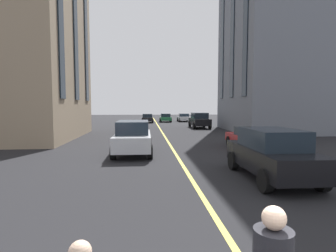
# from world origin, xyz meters

# --- Properties ---
(lane_centre_line) EXTENTS (80.00, 0.16, 0.01)m
(lane_centre_line) POSITION_xyz_m (20.00, 0.00, 0.00)
(lane_centre_line) COLOR #D8C64C
(lane_centre_line) RESTS_ON ground_plane
(car_black_mid) EXTENTS (4.70, 2.14, 1.88)m
(car_black_mid) POSITION_xyz_m (30.75, -4.90, 0.97)
(car_black_mid) COLOR black
(car_black_mid) RESTS_ON ground_plane
(car_silver_parked_a) EXTENTS (4.40, 1.95, 1.37)m
(car_silver_parked_a) POSITION_xyz_m (44.49, -4.90, 0.70)
(car_silver_parked_a) COLOR #B7BABF
(car_silver_parked_a) RESTS_ON ground_plane
(car_black_trailing) EXTENTS (4.70, 2.14, 1.88)m
(car_black_trailing) POSITION_xyz_m (7.80, -2.98, 0.97)
(car_black_trailing) COLOR black
(car_black_trailing) RESTS_ON ground_plane
(car_silver_parked_b) EXTENTS (4.70, 2.14, 1.88)m
(car_silver_parked_b) POSITION_xyz_m (13.48, 2.41, 0.97)
(car_silver_parked_b) COLOR #B7BABF
(car_silver_parked_b) RESTS_ON ground_plane
(car_green_oncoming) EXTENTS (3.90, 1.89, 1.40)m
(car_green_oncoming) POSITION_xyz_m (43.33, -1.64, 0.70)
(car_green_oncoming) COLOR #1E6038
(car_green_oncoming) RESTS_ON ground_plane
(car_black_far) EXTENTS (3.90, 1.89, 1.40)m
(car_black_far) POSITION_xyz_m (41.98, 1.41, 0.70)
(car_black_far) COLOR black
(car_black_far) RESTS_ON ground_plane
(car_red_near) EXTENTS (4.40, 1.95, 1.37)m
(car_red_near) POSITION_xyz_m (14.74, -4.90, 0.70)
(car_red_near) COLOR #B21E1E
(car_red_near) RESTS_ON ground_plane
(building_right_near) EXTENTS (11.26, 11.77, 25.81)m
(building_right_near) POSITION_xyz_m (26.44, -13.33, 12.90)
(building_right_near) COLOR slate
(building_right_near) RESTS_ON ground_plane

